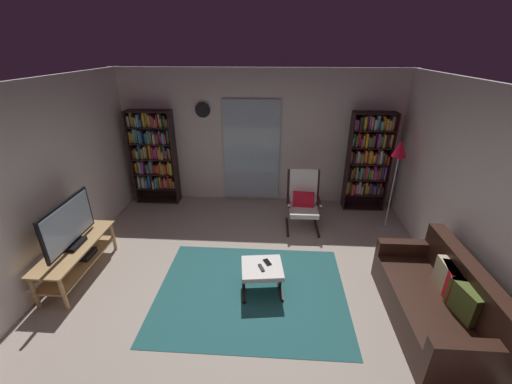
% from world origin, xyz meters
% --- Properties ---
extents(ground_plane, '(7.02, 7.02, 0.00)m').
position_xyz_m(ground_plane, '(0.00, 0.00, 0.00)').
color(ground_plane, '#A99B8C').
extents(wall_back, '(5.60, 0.06, 2.60)m').
position_xyz_m(wall_back, '(0.00, 2.90, 1.30)').
color(wall_back, silver).
rests_on(wall_back, ground).
extents(wall_left, '(0.06, 6.00, 2.60)m').
position_xyz_m(wall_left, '(-2.70, 0.00, 1.30)').
color(wall_left, silver).
rests_on(wall_left, ground).
extents(wall_right, '(0.06, 6.00, 2.60)m').
position_xyz_m(wall_right, '(2.70, 0.00, 1.30)').
color(wall_right, silver).
rests_on(wall_right, ground).
extents(glass_door_panel, '(1.10, 0.01, 2.00)m').
position_xyz_m(glass_door_panel, '(-0.16, 2.83, 1.05)').
color(glass_door_panel, silver).
extents(area_rug, '(2.46, 1.92, 0.01)m').
position_xyz_m(area_rug, '(0.05, 0.08, 0.00)').
color(area_rug, '#245A5B').
rests_on(area_rug, ground).
extents(tv_stand, '(0.47, 1.37, 0.49)m').
position_xyz_m(tv_stand, '(-2.37, 0.28, 0.33)').
color(tv_stand, tan).
rests_on(tv_stand, ground).
extents(television, '(0.20, 1.02, 0.65)m').
position_xyz_m(television, '(-2.37, 0.27, 0.81)').
color(television, black).
rests_on(television, tv_stand).
extents(bookshelf_near_tv, '(0.85, 0.30, 1.86)m').
position_xyz_m(bookshelf_near_tv, '(-2.07, 2.66, 1.00)').
color(bookshelf_near_tv, black).
rests_on(bookshelf_near_tv, ground).
extents(bookshelf_near_sofa, '(0.77, 0.30, 1.89)m').
position_xyz_m(bookshelf_near_sofa, '(2.06, 2.63, 1.02)').
color(bookshelf_near_sofa, black).
rests_on(bookshelf_near_sofa, ground).
extents(leather_sofa, '(0.80, 1.72, 0.85)m').
position_xyz_m(leather_sofa, '(2.19, -0.30, 0.32)').
color(leather_sofa, '#321B13').
rests_on(leather_sofa, ground).
extents(lounge_armchair, '(0.57, 0.66, 1.02)m').
position_xyz_m(lounge_armchair, '(0.82, 1.83, 0.53)').
color(lounge_armchair, black).
rests_on(lounge_armchair, ground).
extents(ottoman, '(0.58, 0.54, 0.39)m').
position_xyz_m(ottoman, '(0.18, 0.12, 0.32)').
color(ottoman, white).
rests_on(ottoman, ground).
extents(tv_remote, '(0.09, 0.15, 0.02)m').
position_xyz_m(tv_remote, '(0.18, 0.08, 0.40)').
color(tv_remote, black).
rests_on(tv_remote, ottoman).
extents(cell_phone, '(0.12, 0.16, 0.01)m').
position_xyz_m(cell_phone, '(0.25, 0.21, 0.39)').
color(cell_phone, black).
rests_on(cell_phone, ottoman).
extents(floor_lamp_by_shelf, '(0.23, 0.23, 1.58)m').
position_xyz_m(floor_lamp_by_shelf, '(2.32, 1.90, 1.33)').
color(floor_lamp_by_shelf, '#A5A5AD').
rests_on(floor_lamp_by_shelf, ground).
extents(wall_clock, '(0.29, 0.03, 0.29)m').
position_xyz_m(wall_clock, '(-1.07, 2.82, 1.85)').
color(wall_clock, silver).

